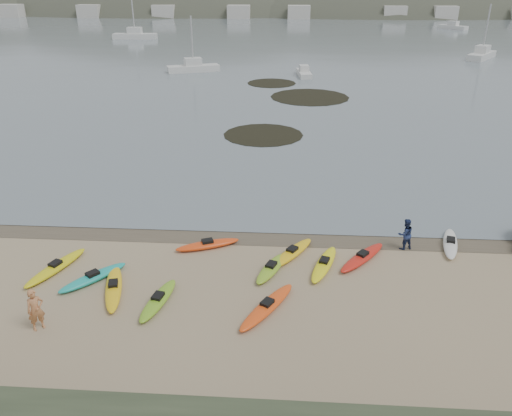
{
  "coord_description": "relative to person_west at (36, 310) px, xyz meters",
  "views": [
    {
      "loc": [
        1.54,
        -23.74,
        12.64
      ],
      "look_at": [
        0.0,
        0.0,
        1.5
      ],
      "focal_mm": 35.0,
      "sensor_mm": 36.0,
      "label": 1
    }
  ],
  "objects": [
    {
      "name": "wet_sand",
      "position": [
        8.01,
        8.23,
        -0.88
      ],
      "size": [
        60.0,
        60.0,
        0.0
      ],
      "primitive_type": "plane",
      "color": "brown",
      "rests_on": "ground"
    },
    {
      "name": "person_west",
      "position": [
        0.0,
        0.0,
        0.0
      ],
      "size": [
        0.77,
        0.75,
        1.78
      ],
      "primitive_type": "imported",
      "rotation": [
        0.0,
        0.0,
        0.73
      ],
      "color": "tan",
      "rests_on": "ground"
    },
    {
      "name": "far_hills",
      "position": [
        47.38,
        202.49,
        -16.82
      ],
      "size": [
        550.0,
        135.0,
        80.0
      ],
      "color": "#384235",
      "rests_on": "ground"
    },
    {
      "name": "far_town",
      "position": [
        14.01,
        153.53,
        1.11
      ],
      "size": [
        199.0,
        5.0,
        4.0
      ],
      "color": "beige",
      "rests_on": "ground"
    },
    {
      "name": "moored_boats",
      "position": [
        11.33,
        85.89,
        -0.32
      ],
      "size": [
        82.99,
        74.21,
        1.3
      ],
      "color": "silver",
      "rests_on": "ground"
    },
    {
      "name": "kelp_mats",
      "position": [
        9.6,
        39.17,
        -0.86
      ],
      "size": [
        12.43,
        29.37,
        0.04
      ],
      "color": "black",
      "rests_on": "water"
    },
    {
      "name": "person_east",
      "position": [
        15.61,
        7.35,
        -0.06
      ],
      "size": [
        0.97,
        0.87,
        1.66
      ],
      "primitive_type": "imported",
      "rotation": [
        0.0,
        0.0,
        3.49
      ],
      "color": "navy",
      "rests_on": "ground"
    },
    {
      "name": "kayaks",
      "position": [
        7.41,
        4.58,
        -0.72
      ],
      "size": [
        20.96,
        9.55,
        0.34
      ],
      "color": "#FB5015",
      "rests_on": "ground"
    },
    {
      "name": "ground",
      "position": [
        8.01,
        8.53,
        -0.89
      ],
      "size": [
        600.0,
        600.0,
        0.0
      ],
      "primitive_type": "plane",
      "color": "tan",
      "rests_on": "ground"
    }
  ]
}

